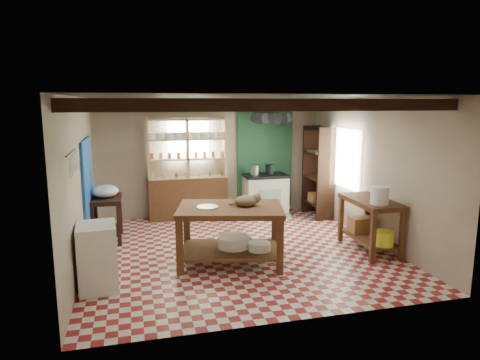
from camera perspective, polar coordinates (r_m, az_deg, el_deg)
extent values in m
cube|color=maroon|center=(7.46, -0.22, -9.43)|extent=(5.00, 5.00, 0.02)
cube|color=#424347|center=(7.03, -0.24, 11.03)|extent=(5.00, 5.00, 0.02)
cube|color=#B9AC95|center=(9.55, -3.91, 2.99)|extent=(5.00, 0.04, 2.60)
cube|color=#B9AC95|center=(4.80, 7.12, -4.39)|extent=(5.00, 0.04, 2.60)
cube|color=#B9AC95|center=(6.96, -20.61, -0.37)|extent=(0.04, 5.00, 2.60)
cube|color=#B9AC95|center=(8.10, 17.18, 1.25)|extent=(0.04, 5.00, 2.60)
cube|color=black|center=(7.03, -0.24, 10.06)|extent=(5.00, 3.80, 0.15)
cube|color=#1756B2|center=(7.87, -19.63, -0.62)|extent=(0.04, 1.40, 1.60)
cube|color=#1F4F32|center=(9.83, 3.32, 2.91)|extent=(1.30, 0.04, 2.30)
cube|color=silver|center=(9.41, -6.93, 5.28)|extent=(0.90, 0.02, 0.80)
cube|color=silver|center=(8.94, 13.77, 2.87)|extent=(0.02, 1.30, 1.20)
cube|color=black|center=(5.70, -21.55, 2.23)|extent=(0.06, 0.90, 0.28)
cube|color=black|center=(9.35, 4.17, 8.25)|extent=(0.86, 0.12, 0.36)
cube|color=#DAB57E|center=(9.30, -7.01, 1.50)|extent=(1.70, 0.34, 2.20)
cube|color=black|center=(9.61, 10.38, 1.09)|extent=(0.40, 0.86, 2.00)
cube|color=brown|center=(6.77, -1.29, -7.35)|extent=(1.83, 1.43, 0.91)
cube|color=beige|center=(9.63, 3.37, -1.97)|extent=(0.96, 0.65, 0.93)
cube|color=black|center=(8.23, -17.32, -4.98)|extent=(0.56, 0.81, 0.81)
cube|color=white|center=(6.18, -18.47, -9.71)|extent=(0.54, 0.64, 0.91)
cube|color=brown|center=(7.67, 16.89, -5.75)|extent=(0.67, 1.27, 0.90)
ellipsoid|color=#8E7A52|center=(6.68, 0.85, -2.78)|extent=(0.40, 0.31, 0.17)
cylinder|color=#B3B3BB|center=(6.61, -4.35, -3.61)|extent=(0.40, 0.40, 0.02)
cylinder|color=white|center=(6.86, -0.86, -8.22)|extent=(0.62, 0.62, 0.18)
cylinder|color=white|center=(6.73, 2.58, -8.83)|extent=(0.43, 0.43, 0.12)
cylinder|color=#B3B3BB|center=(9.46, 1.96, 1.32)|extent=(0.18, 0.18, 0.21)
cylinder|color=black|center=(9.56, 3.97, 1.42)|extent=(0.17, 0.17, 0.22)
ellipsoid|color=white|center=(8.12, -17.52, -1.42)|extent=(0.47, 0.47, 0.23)
cylinder|color=white|center=(7.21, 18.13, -1.96)|extent=(0.30, 0.30, 0.29)
cube|color=#9B683E|center=(7.94, 15.80, -5.72)|extent=(0.39, 0.32, 0.27)
cylinder|color=yellow|center=(7.32, 18.57, -7.36)|extent=(0.33, 0.33, 0.24)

